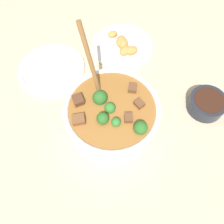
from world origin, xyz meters
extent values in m
plane|color=#C6B293|center=(0.00, 0.00, 0.00)|extent=(4.00, 4.00, 0.00)
cylinder|color=white|center=(0.00, 0.00, 0.04)|extent=(0.27, 0.27, 0.08)
torus|color=white|center=(0.00, 0.00, 0.08)|extent=(0.27, 0.27, 0.02)
cylinder|color=#9E662D|center=(0.00, 0.00, 0.06)|extent=(0.24, 0.24, 0.04)
sphere|color=#387F33|center=(0.00, -0.01, 0.08)|extent=(0.03, 0.03, 0.03)
cylinder|color=#6B9956|center=(0.00, -0.01, 0.06)|extent=(0.01, 0.01, 0.01)
sphere|color=#2D6B28|center=(-0.04, -0.01, 0.09)|extent=(0.04, 0.04, 0.04)
cylinder|color=#6B9956|center=(-0.04, -0.01, 0.06)|extent=(0.01, 0.01, 0.02)
sphere|color=#387F33|center=(0.04, -0.02, 0.09)|extent=(0.02, 0.02, 0.02)
cylinder|color=#6B9956|center=(0.04, -0.02, 0.07)|extent=(0.01, 0.01, 0.01)
sphere|color=#2D6B28|center=(0.02, -0.04, 0.09)|extent=(0.03, 0.03, 0.03)
cylinder|color=#6B9956|center=(0.02, -0.04, 0.07)|extent=(0.01, 0.01, 0.01)
sphere|color=#2D6B28|center=(0.09, 0.03, 0.09)|extent=(0.04, 0.04, 0.04)
cylinder|color=#6B9956|center=(0.09, 0.03, 0.06)|extent=(0.01, 0.01, 0.02)
cube|color=brown|center=(0.03, 0.07, 0.08)|extent=(0.03, 0.02, 0.02)
cube|color=brown|center=(0.05, 0.02, 0.08)|extent=(0.03, 0.03, 0.02)
cube|color=brown|center=(-0.02, 0.08, 0.08)|extent=(0.04, 0.04, 0.02)
cube|color=brown|center=(-0.07, -0.06, 0.08)|extent=(0.04, 0.03, 0.02)
cube|color=brown|center=(-0.02, -0.09, 0.08)|extent=(0.04, 0.04, 0.02)
ellipsoid|color=olive|center=(-0.07, 0.00, 0.07)|extent=(0.04, 0.03, 0.01)
cylinder|color=olive|center=(-0.10, 0.00, 0.17)|extent=(0.07, 0.01, 0.20)
cylinder|color=#232833|center=(0.12, 0.26, 0.02)|extent=(0.11, 0.11, 0.04)
cylinder|color=#381E14|center=(0.12, 0.26, 0.04)|extent=(0.09, 0.09, 0.02)
cylinder|color=white|center=(-0.27, -0.06, 0.01)|extent=(0.22, 0.22, 0.01)
torus|color=white|center=(-0.27, -0.06, 0.01)|extent=(0.21, 0.21, 0.01)
cylinder|color=white|center=(-0.22, 0.19, 0.01)|extent=(0.22, 0.22, 0.01)
ellipsoid|color=#CC8E47|center=(-0.18, 0.18, 0.03)|extent=(0.04, 0.05, 0.03)
ellipsoid|color=#CC8E47|center=(-0.23, 0.19, 0.03)|extent=(0.06, 0.06, 0.03)
ellipsoid|color=#CC8E47|center=(-0.17, 0.20, 0.03)|extent=(0.04, 0.05, 0.03)
ellipsoid|color=#CC8E47|center=(-0.28, 0.19, 0.02)|extent=(0.03, 0.04, 0.02)
ellipsoid|color=#CC8E47|center=(-0.21, 0.19, 0.03)|extent=(0.06, 0.06, 0.03)
camera|label=1|loc=(0.23, -0.16, 0.59)|focal=35.00mm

